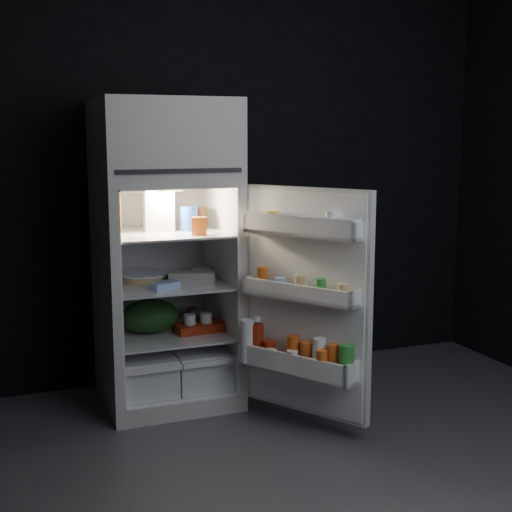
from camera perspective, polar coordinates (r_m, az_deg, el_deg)
name	(u,v)px	position (r m, az deg, el deg)	size (l,w,h in m)	color
floor	(317,486)	(3.42, 4.92, -17.87)	(4.00, 3.40, 0.00)	#4A4A4F
wall_back	(203,171)	(4.62, -4.27, 6.80)	(4.00, 0.00, 2.70)	black
refrigerator	(164,243)	(4.20, -7.34, 1.05)	(0.76, 0.71, 1.78)	silver
fridge_door	(304,306)	(3.79, 3.82, -4.04)	(0.54, 0.71, 1.22)	silver
milk_jug	(158,210)	(4.19, -7.81, 3.66)	(0.17, 0.17, 0.24)	white
mayo_jar	(189,219)	(4.18, -5.39, 3.00)	(0.10, 0.10, 0.14)	#1D429F
jam_jar	(198,218)	(4.26, -4.65, 3.06)	(0.11, 0.11, 0.13)	black
amber_bottle	(115,213)	(4.16, -11.21, 3.38)	(0.07, 0.07, 0.22)	#B1591C
small_carton	(199,226)	(4.00, -4.58, 2.41)	(0.08, 0.06, 0.10)	#D25518
egg_carton	(192,278)	(4.14, -5.14, -1.76)	(0.26, 0.10, 0.07)	#99978B
pie	(145,277)	(4.26, -8.90, -1.71)	(0.29, 0.29, 0.04)	tan
flat_package	(165,286)	(4.02, -7.32, -2.36)	(0.16, 0.08, 0.04)	#93B1E3
wrapped_pkg	(202,272)	(4.38, -4.36, -1.25)	(0.11, 0.09, 0.05)	beige
produce_bag	(150,316)	(4.26, -8.46, -4.77)	(0.34, 0.29, 0.20)	#193815
yogurt_tray	(200,327)	(4.26, -4.54, -5.72)	(0.29, 0.16, 0.05)	#9C250D
small_can_red	(192,315)	(4.48, -5.13, -4.70)	(0.07, 0.07, 0.09)	#9C250D
small_can_silver	(196,318)	(4.39, -4.81, -4.97)	(0.07, 0.07, 0.09)	silver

